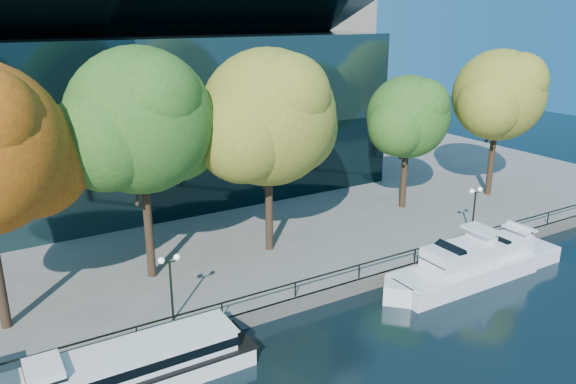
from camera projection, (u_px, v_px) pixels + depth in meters
ground at (324, 335)px, 32.80m from camera, size 160.00×160.00×0.00m
promenade at (140, 177)px, 62.38m from camera, size 90.00×67.08×1.00m
railing at (295, 283)px, 34.86m from camera, size 88.20×0.08×0.99m
convention_building at (106, 115)px, 54.22m from camera, size 50.00×24.57×21.43m
tour_boat at (122, 370)px, 27.69m from camera, size 14.08×3.14×2.67m
cruiser_near at (459, 268)px, 38.66m from camera, size 12.79×3.29×3.71m
cruiser_far at (503, 257)px, 40.81m from camera, size 9.88×2.74×3.23m
tree_2 at (143, 124)px, 34.77m from camera, size 11.44×9.38×15.17m
tree_3 at (271, 120)px, 39.26m from camera, size 12.03×9.86×14.78m
tree_4 at (410, 119)px, 48.86m from camera, size 9.02×7.39×11.90m
tree_5 at (500, 97)px, 51.97m from camera, size 10.52×8.62×13.85m
lamp_1 at (170, 273)px, 31.59m from camera, size 1.26×0.36×4.03m
lamp_2 at (475, 201)px, 43.64m from camera, size 1.26×0.36×4.03m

